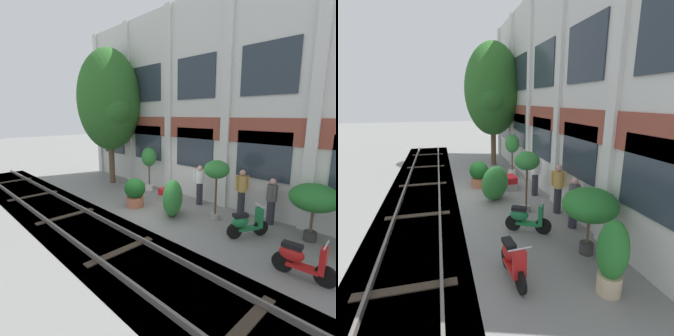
% 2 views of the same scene
% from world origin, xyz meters
% --- Properties ---
extents(ground_plane, '(80.00, 80.00, 0.00)m').
position_xyz_m(ground_plane, '(0.00, 0.00, 0.00)').
color(ground_plane, slate).
extents(apartment_facade, '(15.90, 0.64, 8.34)m').
position_xyz_m(apartment_facade, '(0.00, 2.71, 4.15)').
color(apartment_facade, silver).
rests_on(apartment_facade, ground).
extents(rail_tracks, '(23.54, 2.80, 0.43)m').
position_xyz_m(rail_tracks, '(0.00, -2.60, -0.13)').
color(rail_tracks, '#423F3A').
rests_on(rail_tracks, ground).
extents(broadleaf_tree, '(3.40, 3.24, 6.96)m').
position_xyz_m(broadleaf_tree, '(-4.88, 1.39, 4.28)').
color(broadleaf_tree, brown).
rests_on(broadleaf_tree, ground).
extents(potted_plant_fluted_column, '(0.85, 0.85, 1.16)m').
position_xyz_m(potted_plant_fluted_column, '(-0.92, -0.11, 0.62)').
color(potted_plant_fluted_column, '#B76647').
rests_on(potted_plant_fluted_column, ground).
extents(potted_plant_ribbed_drum, '(0.61, 0.61, 1.60)m').
position_xyz_m(potted_plant_ribbed_drum, '(6.47, 1.41, 0.83)').
color(potted_plant_ribbed_drum, tan).
rests_on(potted_plant_ribbed_drum, ground).
extents(potted_plant_tall_urn, '(0.73, 0.73, 2.12)m').
position_xyz_m(potted_plant_tall_urn, '(-2.29, 1.83, 1.52)').
color(potted_plant_tall_urn, beige).
rests_on(potted_plant_tall_urn, ground).
extents(potted_plant_low_pan, '(0.87, 0.87, 2.13)m').
position_xyz_m(potted_plant_low_pan, '(2.14, 1.10, 1.73)').
color(potted_plant_low_pan, gray).
rests_on(potted_plant_low_pan, ground).
extents(potted_plant_square_trough, '(0.92, 0.56, 0.56)m').
position_xyz_m(potted_plant_square_trough, '(-0.33, 1.20, 0.27)').
color(potted_plant_square_trough, gray).
rests_on(potted_plant_square_trough, ground).
extents(potted_plant_terracotta_small, '(1.36, 1.36, 1.73)m').
position_xyz_m(potted_plant_terracotta_small, '(5.09, 1.73, 1.30)').
color(potted_plant_terracotta_small, '#333333').
rests_on(potted_plant_terracotta_small, ground).
extents(scooter_near_curb, '(1.38, 0.50, 0.98)m').
position_xyz_m(scooter_near_curb, '(5.52, -0.37, 0.44)').
color(scooter_near_curb, black).
rests_on(scooter_near_curb, ground).
extents(scooter_second_parked, '(0.80, 1.25, 0.98)m').
position_xyz_m(scooter_second_parked, '(3.63, 0.59, 0.44)').
color(scooter_second_parked, black).
rests_on(scooter_second_parked, ground).
extents(resident_by_doorway, '(0.37, 0.43, 1.64)m').
position_xyz_m(resident_by_doorway, '(0.76, 1.94, 0.88)').
color(resident_by_doorway, '#282833').
rests_on(resident_by_doorway, ground).
extents(resident_watching_tracks, '(0.40, 0.40, 1.59)m').
position_xyz_m(resident_watching_tracks, '(3.72, 2.07, 0.85)').
color(resident_watching_tracks, '#282833').
rests_on(resident_watching_tracks, ground).
extents(resident_near_plants, '(0.34, 0.45, 1.72)m').
position_xyz_m(resident_near_plants, '(2.59, 2.09, 0.92)').
color(resident_near_plants, '#282833').
rests_on(resident_near_plants, ground).
extents(topiary_hedge, '(1.29, 1.46, 1.35)m').
position_xyz_m(topiary_hedge, '(0.85, 0.26, 0.67)').
color(topiary_hedge, '#2D7A33').
rests_on(topiary_hedge, ground).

